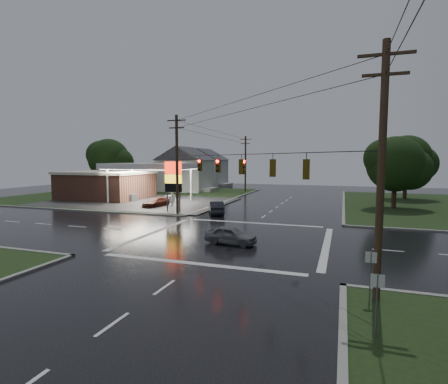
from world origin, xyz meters
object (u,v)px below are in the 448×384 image
(gas_station, at_px, (112,183))
(utility_pole_nw, at_px, (177,163))
(utility_pole_n, at_px, (245,163))
(tree_nw_behind, at_px, (110,159))
(house_near, at_px, (185,168))
(pylon_sign, at_px, (173,178))
(utility_pole_se, at_px, (381,169))
(car_crossing, at_px, (231,235))
(tree_ne_far, at_px, (407,159))
(house_far, at_px, (204,167))
(car_pump, at_px, (156,202))
(car_north, at_px, (216,208))
(tree_ne_near, at_px, (397,164))

(gas_station, relative_size, utility_pole_nw, 2.38)
(utility_pole_n, relative_size, tree_nw_behind, 1.05)
(house_near, distance_m, tree_nw_behind, 14.33)
(pylon_sign, relative_size, utility_pole_se, 0.55)
(gas_station, distance_m, car_crossing, 33.78)
(tree_nw_behind, bearing_deg, tree_ne_far, 4.49)
(utility_pole_nw, bearing_deg, house_near, 113.37)
(tree_nw_behind, xyz_separation_m, tree_ne_far, (50.99, 4.00, -0.00))
(pylon_sign, distance_m, utility_pole_n, 27.56)
(house_far, bearing_deg, car_crossing, -65.81)
(gas_station, relative_size, car_pump, 6.22)
(pylon_sign, height_order, utility_pole_se, utility_pole_se)
(house_near, height_order, car_north, house_near)
(utility_pole_se, bearing_deg, car_crossing, 139.53)
(house_far, bearing_deg, tree_nw_behind, -123.44)
(tree_ne_far, bearing_deg, pylon_sign, -139.65)
(car_crossing, bearing_deg, car_north, 30.64)
(car_pump, bearing_deg, utility_pole_nw, -28.16)
(pylon_sign, distance_m, car_north, 6.03)
(utility_pole_se, height_order, car_crossing, utility_pole_se)
(car_north, bearing_deg, house_near, -82.62)
(utility_pole_se, height_order, tree_nw_behind, utility_pole_se)
(utility_pole_n, relative_size, house_far, 0.95)
(pylon_sign, height_order, car_north, pylon_sign)
(car_crossing, bearing_deg, gas_station, 56.71)
(utility_pole_nw, relative_size, house_near, 1.00)
(pylon_sign, distance_m, house_near, 27.56)
(tree_ne_near, distance_m, car_north, 22.94)
(pylon_sign, xyz_separation_m, house_far, (-11.45, 37.50, 0.39))
(tree_ne_near, bearing_deg, house_near, 158.24)
(utility_pole_se, relative_size, house_far, 1.00)
(tree_ne_far, bearing_deg, car_pump, -147.99)
(gas_station, height_order, utility_pole_nw, utility_pole_nw)
(utility_pole_nw, distance_m, car_pump, 8.65)
(gas_station, xyz_separation_m, house_far, (3.73, 28.30, 1.86))
(house_near, bearing_deg, utility_pole_n, 9.91)
(pylon_sign, height_order, utility_pole_nw, utility_pole_nw)
(tree_ne_far, bearing_deg, utility_pole_n, 171.45)
(utility_pole_n, bearing_deg, house_near, -170.09)
(pylon_sign, relative_size, car_crossing, 1.56)
(utility_pole_se, bearing_deg, gas_station, 140.30)
(tree_nw_behind, xyz_separation_m, tree_ne_near, (47.98, -8.00, -0.62))
(car_crossing, bearing_deg, tree_ne_near, -23.99)
(car_crossing, xyz_separation_m, car_pump, (-15.22, 15.72, -0.04))
(utility_pole_se, bearing_deg, utility_pole_nw, 135.00)
(utility_pole_nw, height_order, tree_nw_behind, utility_pole_nw)
(utility_pole_n, bearing_deg, tree_ne_far, -8.55)
(utility_pole_nw, bearing_deg, car_crossing, -48.63)
(utility_pole_n, distance_m, tree_nw_behind, 25.63)
(house_far, bearing_deg, pylon_sign, -73.02)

